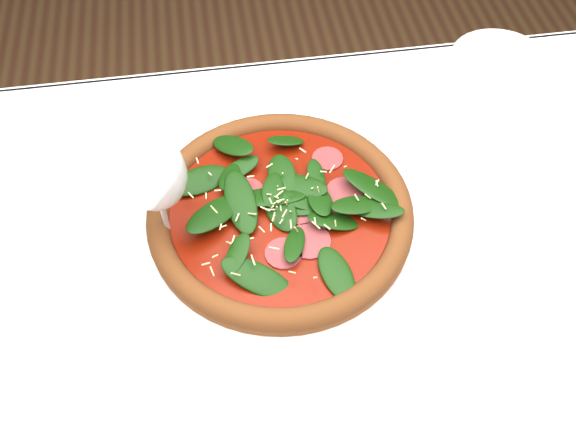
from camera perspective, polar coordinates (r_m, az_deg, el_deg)
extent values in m
cube|color=silver|center=(0.79, 0.46, -6.60)|extent=(1.20, 0.80, 0.04)
cylinder|color=#47301C|center=(1.42, 20.09, 0.81)|extent=(0.06, 0.06, 0.71)
cube|color=silver|center=(1.11, -2.84, 8.94)|extent=(1.20, 0.01, 0.22)
cylinder|color=white|center=(0.82, -0.69, -0.43)|extent=(0.39, 0.39, 0.01)
torus|color=white|center=(0.81, -0.69, -0.25)|extent=(0.39, 0.39, 0.01)
cylinder|color=#9F5B26|center=(0.81, -0.70, 0.08)|extent=(0.43, 0.43, 0.01)
torus|color=#AE5B28|center=(0.80, -0.70, 0.45)|extent=(0.43, 0.43, 0.03)
cylinder|color=maroon|center=(0.80, -0.70, 0.45)|extent=(0.36, 0.36, 0.00)
cylinder|color=brown|center=(0.80, -0.71, 0.65)|extent=(0.32, 0.32, 0.00)
ellipsoid|color=#123B0A|center=(0.79, -0.71, 1.13)|extent=(0.35, 0.35, 0.03)
cylinder|color=beige|center=(0.78, -0.72, 1.43)|extent=(0.32, 0.32, 0.00)
cylinder|color=white|center=(0.82, -10.37, -2.19)|extent=(0.07, 0.07, 0.00)
cylinder|color=white|center=(0.78, -10.86, -0.28)|extent=(0.01, 0.01, 0.09)
ellipsoid|color=white|center=(0.72, -11.88, 3.71)|extent=(0.07, 0.07, 0.10)
cylinder|color=white|center=(1.08, 18.35, 12.83)|extent=(0.16, 0.16, 0.01)
torus|color=white|center=(1.08, 18.40, 12.97)|extent=(0.16, 0.16, 0.01)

